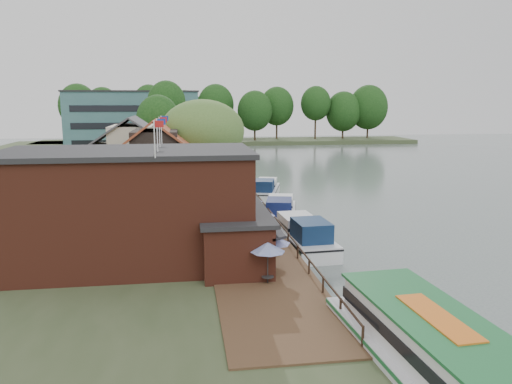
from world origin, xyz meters
name	(u,v)px	position (x,y,z in m)	size (l,w,h in m)	color
ground	(364,261)	(0.00, 0.00, 0.00)	(260.00, 260.00, 0.00)	#556260
land_bank	(49,184)	(-30.00, 35.00, 0.50)	(50.00, 140.00, 1.00)	#384728
quay_deck	(237,218)	(-8.00, 10.00, 1.05)	(6.00, 50.00, 0.10)	#47301E
quay_rail	(266,211)	(-5.30, 10.50, 1.50)	(0.20, 49.00, 1.00)	black
pub	(161,206)	(-14.00, -1.00, 4.65)	(20.00, 11.00, 7.30)	maroon
hotel_block	(134,122)	(-22.00, 70.00, 7.15)	(25.40, 12.40, 12.30)	#38666B
cottage_a	(156,167)	(-15.00, 14.00, 5.25)	(8.60, 7.60, 8.50)	black
cottage_b	(133,156)	(-18.00, 24.00, 5.25)	(9.60, 8.60, 8.50)	beige
cottage_c	(172,148)	(-14.00, 33.00, 5.25)	(7.60, 7.60, 8.50)	black
willow	(203,150)	(-10.50, 19.00, 6.21)	(8.60, 8.60, 10.43)	#476B2D
umbrella_0	(268,263)	(-7.99, -6.14, 2.29)	(1.96, 1.96, 2.38)	#1B3497
umbrella_1	(271,254)	(-7.54, -4.55, 2.29)	(2.36, 2.36, 2.38)	navy
umbrella_2	(264,238)	(-7.41, -1.08, 2.29)	(1.95, 1.95, 2.38)	navy
umbrella_3	(259,224)	(-7.10, 2.69, 2.29)	(2.34, 2.34, 2.38)	navy
umbrella_4	(241,217)	(-8.19, 5.22, 2.29)	(2.35, 2.35, 2.38)	navy
umbrella_5	(250,209)	(-7.14, 7.94, 2.29)	(2.26, 2.26, 2.38)	navy
cruiser_0	(303,231)	(-3.49, 3.98, 1.30)	(3.43, 10.59, 2.59)	silver
cruiser_1	(280,208)	(-3.60, 12.80, 1.23)	(3.27, 10.10, 2.46)	white
cruiser_2	(266,187)	(-2.91, 25.06, 1.15)	(3.09, 9.56, 2.30)	white
tour_boat	(446,365)	(-3.13, -16.76, 1.62)	(4.18, 14.85, 3.24)	silver
swan	(445,357)	(-1.49, -13.87, 0.22)	(0.44, 0.44, 0.44)	white
bank_tree_0	(159,134)	(-15.97, 41.13, 6.58)	(6.22, 6.22, 11.17)	#143811
bank_tree_1	(167,123)	(-14.96, 49.59, 7.75)	(6.09, 6.09, 13.50)	#143811
bank_tree_2	(174,128)	(-14.08, 58.65, 6.47)	(6.14, 6.14, 10.95)	#143811
bank_tree_3	(164,118)	(-16.57, 78.39, 7.68)	(7.53, 7.53, 13.36)	#143811
bank_tree_4	(162,121)	(-17.26, 87.39, 6.59)	(6.72, 6.72, 11.18)	#143811
bank_tree_5	(167,119)	(-16.43, 94.43, 7.00)	(7.25, 7.25, 12.00)	#143811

